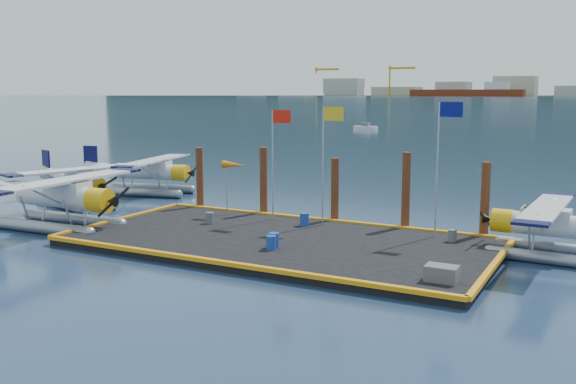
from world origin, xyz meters
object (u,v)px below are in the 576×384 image
object	(u,v)px
seaplane_a	(62,200)
piling_1	(264,184)
drum_3	(274,240)
piling_4	(485,203)
piling_0	(200,180)
seaplane_b	(77,184)
seaplane_d	(554,229)
piling_3	(406,194)
flagpole_red	(276,147)
drum_1	(271,243)
flagpole_blue	(442,149)
seaplane_c	(150,174)
windsock	(233,166)
drum_0	(210,218)
flagpole_yellow	(327,147)
drum_4	(452,236)
piling_2	(335,193)
drum_5	(304,219)
crate	(442,273)

from	to	relation	value
seaplane_a	piling_1	size ratio (longest dim) A/B	2.48
drum_3	piling_4	bearing A→B (deg)	42.04
piling_0	seaplane_b	bearing A→B (deg)	-166.27
seaplane_d	piling_3	distance (m)	7.63
drum_3	flagpole_red	distance (m)	7.23
drum_1	flagpole_blue	world-z (taller)	flagpole_blue
seaplane_c	windsock	xyz separation A→B (m)	(10.72, -5.64, 1.74)
seaplane_a	piling_4	size ratio (longest dim) A/B	2.60
flagpole_blue	windsock	world-z (taller)	flagpole_blue
piling_0	piling_4	distance (m)	17.00
seaplane_d	flagpole_blue	xyz separation A→B (m)	(-5.17, 0.24, 3.32)
drum_3	piling_4	size ratio (longest dim) A/B	0.17
seaplane_a	seaplane_b	size ratio (longest dim) A/B	1.12
seaplane_a	flagpole_red	bearing A→B (deg)	118.54
seaplane_b	piling_4	xyz separation A→B (m)	(25.19, 2.00, 0.54)
drum_0	piling_1	xyz separation A→B (m)	(1.00, 4.06, 1.40)
flagpole_yellow	windsock	distance (m)	5.87
windsock	seaplane_a	bearing A→B (deg)	-140.31
drum_4	piling_2	distance (m)	7.43
flagpole_red	piling_4	world-z (taller)	flagpole_red
piling_3	piling_0	bearing A→B (deg)	180.00
flagpole_blue	seaplane_a	bearing A→B (deg)	-162.57
drum_5	crate	size ratio (longest dim) A/B	0.56
drum_3	windsock	world-z (taller)	windsock
flagpole_blue	seaplane_b	bearing A→B (deg)	-179.02
drum_1	piling_4	distance (m)	10.91
drum_4	windsock	xyz separation A→B (m)	(-12.51, 0.60, 2.54)
drum_1	windsock	world-z (taller)	windsock
seaplane_a	piling_4	bearing A→B (deg)	107.58
piling_2	windsock	bearing A→B (deg)	-163.85
drum_4	crate	xyz separation A→B (m)	(1.19, -6.57, 0.02)
seaplane_c	windsock	distance (m)	12.24
seaplane_d	drum_3	size ratio (longest dim) A/B	13.23
flagpole_blue	piling_0	distance (m)	15.51
seaplane_c	crate	xyz separation A→B (m)	(24.41, -12.82, -0.79)
seaplane_a	drum_0	size ratio (longest dim) A/B	17.45
piling_3	drum_5	bearing A→B (deg)	-154.92
drum_5	crate	distance (m)	11.07
seaplane_b	seaplane_d	world-z (taller)	seaplane_b
seaplane_b	flagpole_blue	xyz separation A→B (m)	(23.39, 0.40, 3.23)
flagpole_blue	drum_5	bearing A→B (deg)	-174.85
seaplane_b	drum_5	bearing A→B (deg)	108.14
flagpole_yellow	flagpole_blue	world-z (taller)	flagpole_blue
seaplane_b	seaplane_c	xyz separation A→B (m)	(0.95, 6.04, 0.03)
seaplane_c	piling_2	xyz separation A→B (m)	(16.24, -4.04, 0.41)
drum_3	piling_0	size ratio (longest dim) A/B	0.17
drum_3	flagpole_yellow	xyz separation A→B (m)	(0.09, 5.51, 3.78)
seaplane_b	drum_3	bearing A→B (deg)	92.46
drum_0	drum_4	xyz separation A→B (m)	(12.49, 1.85, -0.02)
crate	drum_1	bearing A→B (deg)	171.05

